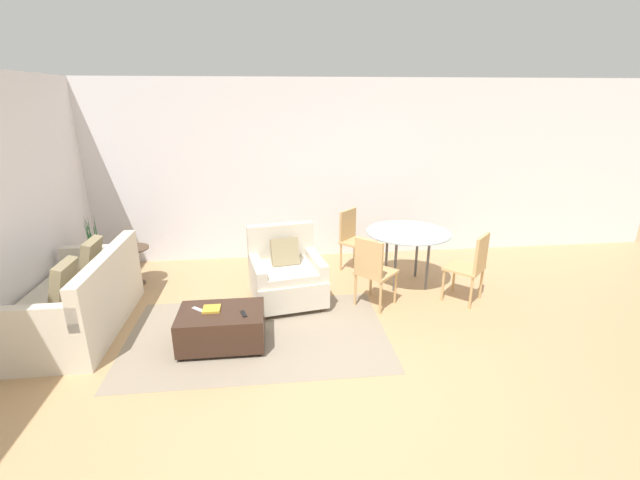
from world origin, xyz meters
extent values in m
plane|color=tan|center=(0.00, 0.00, 0.00)|extent=(20.00, 20.00, 0.00)
cube|color=white|center=(0.00, 3.31, 1.38)|extent=(12.00, 0.06, 2.75)
cube|color=white|center=(-3.22, 1.50, 1.38)|extent=(0.06, 12.00, 2.75)
cube|color=gray|center=(-0.67, 0.87, 0.00)|extent=(2.80, 1.74, 0.00)
cube|color=beige|center=(-0.67, 0.19, 0.00)|extent=(2.75, 0.06, 0.00)
cube|color=beige|center=(-0.67, 0.39, 0.00)|extent=(2.75, 0.06, 0.00)
cube|color=beige|center=(-0.67, 0.58, 0.00)|extent=(2.75, 0.06, 0.00)
cube|color=beige|center=(-0.67, 0.77, 0.00)|extent=(2.75, 0.06, 0.00)
cube|color=beige|center=(-0.67, 0.97, 0.00)|extent=(2.75, 0.06, 0.00)
cube|color=beige|center=(-0.67, 1.16, 0.00)|extent=(2.75, 0.06, 0.00)
cube|color=beige|center=(-0.67, 1.35, 0.00)|extent=(2.75, 0.06, 0.00)
cube|color=beige|center=(-0.67, 1.54, 0.00)|extent=(2.75, 0.06, 0.00)
cube|color=beige|center=(-2.68, 1.23, 0.22)|extent=(0.95, 1.76, 0.44)
cube|color=beige|center=(-2.27, 1.23, 0.66)|extent=(0.14, 1.76, 0.44)
cube|color=beige|center=(-2.68, 2.05, 0.57)|extent=(0.87, 0.12, 0.26)
cube|color=beige|center=(-2.68, 0.41, 0.57)|extent=(0.87, 0.12, 0.26)
cube|color=#8E7F5B|center=(-2.58, 1.62, 0.72)|extent=(0.19, 0.40, 0.41)
cube|color=#8E7F5B|center=(-2.58, 0.92, 0.72)|extent=(0.19, 0.40, 0.41)
cube|color=beige|center=(-0.31, 1.63, 0.22)|extent=(0.99, 0.99, 0.33)
cube|color=beige|center=(-0.30, 1.59, 0.44)|extent=(0.73, 0.83, 0.10)
cube|color=beige|center=(-0.37, 1.99, 0.66)|extent=(0.86, 0.27, 0.54)
cube|color=beige|center=(-0.67, 1.56, 0.49)|extent=(0.25, 0.79, 0.20)
cube|color=beige|center=(0.06, 1.69, 0.49)|extent=(0.25, 0.79, 0.20)
cylinder|color=brown|center=(-0.59, 1.23, 0.03)|extent=(0.05, 0.05, 0.06)
cylinder|color=brown|center=(0.10, 1.35, 0.03)|extent=(0.05, 0.05, 0.06)
cylinder|color=brown|center=(-0.71, 1.91, 0.03)|extent=(0.05, 0.05, 0.06)
cylinder|color=brown|center=(-0.02, 2.03, 0.03)|extent=(0.05, 0.05, 0.06)
cube|color=#8E7F5B|center=(-0.33, 1.73, 0.64)|extent=(0.37, 0.26, 0.36)
cube|color=#382319|center=(-1.03, 0.71, 0.22)|extent=(0.87, 0.58, 0.35)
cylinder|color=black|center=(-1.41, 0.47, 0.02)|extent=(0.04, 0.04, 0.04)
cylinder|color=black|center=(-0.64, 0.47, 0.02)|extent=(0.04, 0.04, 0.04)
cylinder|color=black|center=(-1.41, 0.95, 0.02)|extent=(0.04, 0.04, 0.04)
cylinder|color=black|center=(-0.64, 0.95, 0.02)|extent=(0.04, 0.04, 0.04)
cube|color=gold|center=(-1.12, 0.75, 0.40)|extent=(0.18, 0.17, 0.02)
cube|color=black|center=(-0.79, 0.63, 0.40)|extent=(0.08, 0.14, 0.01)
cube|color=#B7B7BC|center=(-1.25, 0.77, 0.40)|extent=(0.15, 0.14, 0.01)
cylinder|color=brown|center=(-2.90, 2.49, 0.12)|extent=(0.36, 0.36, 0.24)
cylinder|color=black|center=(-2.90, 2.49, 0.23)|extent=(0.34, 0.34, 0.02)
cone|color=#2D6B38|center=(-2.85, 2.50, 0.57)|extent=(0.05, 0.10, 0.65)
cone|color=#2D6B38|center=(-2.85, 2.53, 0.62)|extent=(0.08, 0.10, 0.77)
cone|color=#2D6B38|center=(-2.89, 2.52, 0.55)|extent=(0.14, 0.07, 0.61)
cone|color=#2D6B38|center=(-2.94, 2.54, 0.60)|extent=(0.06, 0.06, 0.73)
cone|color=#2D6B38|center=(-2.96, 2.51, 0.57)|extent=(0.07, 0.13, 0.67)
cone|color=#2D6B38|center=(-2.93, 2.48, 0.50)|extent=(0.08, 0.10, 0.53)
cone|color=#2D6B38|center=(-2.92, 2.47, 0.60)|extent=(0.14, 0.12, 0.73)
cone|color=#2D6B38|center=(-2.89, 2.41, 0.58)|extent=(0.14, 0.06, 0.68)
cone|color=#2D6B38|center=(-2.88, 2.46, 0.63)|extent=(0.15, 0.13, 0.78)
cylinder|color=#4C3828|center=(-2.38, 2.40, 0.53)|extent=(0.46, 0.46, 0.02)
cylinder|color=#4C3828|center=(-2.38, 2.40, 0.27)|extent=(0.04, 0.04, 0.50)
cylinder|color=#4C3828|center=(-2.38, 2.40, 0.01)|extent=(0.25, 0.25, 0.02)
cylinder|color=#99A8AD|center=(1.34, 2.01, 0.75)|extent=(1.14, 1.14, 0.01)
cylinder|color=#59595B|center=(1.12, 1.79, 0.37)|extent=(0.04, 0.04, 0.75)
cylinder|color=#59595B|center=(1.57, 1.79, 0.37)|extent=(0.04, 0.04, 0.75)
cylinder|color=#59595B|center=(1.12, 2.23, 0.37)|extent=(0.04, 0.04, 0.75)
cylinder|color=#59595B|center=(1.57, 2.23, 0.37)|extent=(0.04, 0.04, 0.75)
cube|color=tan|center=(0.78, 1.44, 0.43)|extent=(0.59, 0.59, 0.03)
cube|color=tan|center=(0.65, 1.31, 0.68)|extent=(0.29, 0.29, 0.45)
cylinder|color=tan|center=(1.03, 1.44, 0.21)|extent=(0.03, 0.03, 0.42)
cylinder|color=tan|center=(0.78, 1.70, 0.21)|extent=(0.03, 0.03, 0.42)
cylinder|color=tan|center=(0.78, 1.19, 0.21)|extent=(0.03, 0.03, 0.42)
cylinder|color=tan|center=(0.53, 1.44, 0.21)|extent=(0.03, 0.03, 0.42)
cube|color=tan|center=(1.91, 1.44, 0.43)|extent=(0.59, 0.59, 0.03)
cube|color=tan|center=(2.04, 1.31, 0.68)|extent=(0.29, 0.29, 0.45)
cylinder|color=tan|center=(1.91, 1.70, 0.21)|extent=(0.03, 0.03, 0.42)
cylinder|color=tan|center=(1.65, 1.44, 0.21)|extent=(0.03, 0.03, 0.42)
cylinder|color=tan|center=(2.16, 1.44, 0.21)|extent=(0.03, 0.03, 0.42)
cylinder|color=tan|center=(1.91, 1.19, 0.21)|extent=(0.03, 0.03, 0.42)
cube|color=tan|center=(0.78, 2.57, 0.43)|extent=(0.59, 0.59, 0.03)
cube|color=tan|center=(0.65, 2.71, 0.68)|extent=(0.29, 0.29, 0.45)
cylinder|color=tan|center=(0.78, 2.32, 0.21)|extent=(0.03, 0.03, 0.42)
cylinder|color=tan|center=(1.03, 2.57, 0.21)|extent=(0.03, 0.03, 0.42)
cylinder|color=tan|center=(0.53, 2.57, 0.21)|extent=(0.03, 0.03, 0.42)
cylinder|color=tan|center=(0.78, 2.83, 0.21)|extent=(0.03, 0.03, 0.42)
camera|label=1|loc=(-0.46, -3.29, 2.49)|focal=24.00mm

